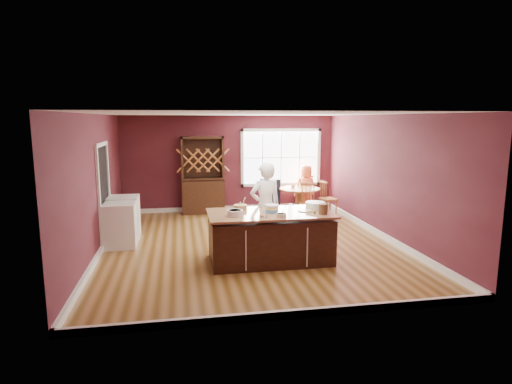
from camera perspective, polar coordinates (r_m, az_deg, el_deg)
The scene contains 28 objects.
room_shell at distance 8.79m, azimuth -0.88°, elevation 1.53°, with size 7.00×7.00×7.00m.
window at distance 12.45m, azimuth 3.35°, elevation 4.63°, with size 2.36×0.10×1.66m, color white, non-canonical shape.
doorway at distance 9.45m, azimuth -19.57°, elevation -0.45°, with size 0.08×1.26×2.13m, color white, non-canonical shape.
kitchen_island at distance 7.92m, azimuth 1.88°, elevation -6.14°, with size 2.27×1.19×0.92m.
dining_table at distance 11.66m, azimuth 5.81°, elevation -0.54°, with size 1.11×1.11×0.75m.
baker at distance 8.49m, azimuth 1.25°, elevation -1.95°, with size 0.65×0.42×1.77m, color white.
layer_cake at distance 7.78m, azimuth 2.12°, elevation -2.23°, with size 0.35×0.35×0.14m, color white, non-canonical shape.
bowl_blue at distance 7.51m, azimuth -2.83°, elevation -2.81°, with size 0.28×0.28×0.11m, color white.
bowl_yellow at distance 8.02m, azimuth -2.10°, elevation -2.05°, with size 0.25×0.25×0.09m, color #975F34.
bowl_pink at distance 7.43m, azimuth 0.99°, elevation -3.16°, with size 0.14×0.14×0.05m, color white.
bowl_olive at distance 7.44m, azimuth 3.41°, elevation -3.11°, with size 0.17×0.17×0.06m, color beige.
drinking_glass at distance 7.82m, azimuth 4.60°, elevation -2.16°, with size 0.08×0.08×0.15m, color silver.
dinner_plate at distance 7.96m, azimuth 6.55°, elevation -2.48°, with size 0.25×0.25×0.02m, color #FFEAAF.
white_tub at distance 8.20m, azimuth 7.90°, elevation -1.76°, with size 0.37×0.37×0.13m, color white.
stoneware_crock at distance 7.72m, azimuth 8.94°, elevation -2.25°, with size 0.16×0.16×0.19m, color brown.
toy_figurine at distance 7.79m, azimuth 7.81°, elevation -2.57°, with size 0.04×0.04×0.07m, color yellow, non-canonical shape.
rug at distance 11.76m, azimuth 5.77°, elevation -3.08°, with size 2.02×1.56×0.01m, color brown.
chair_east at distance 11.85m, azimuth 9.65°, elevation -0.73°, with size 0.40×0.39×0.96m, color brown, non-canonical shape.
chair_south at distance 10.88m, azimuth 6.90°, elevation -1.48°, with size 0.42×0.40×1.00m, color brown, non-canonical shape.
chair_north at distance 12.58m, azimuth 6.40°, elevation 0.05°, with size 0.42×0.40×1.01m, color #9A5228, non-canonical shape.
seated_woman at distance 12.23m, azimuth 6.64°, elevation 0.53°, with size 0.65×0.42×1.32m, color #ED6D41.
high_chair at distance 11.76m, azimuth 1.89°, elevation -0.51°, with size 0.42×0.42×1.03m, color black, non-canonical shape.
toddler at distance 11.77m, azimuth 1.86°, elevation 0.96°, with size 0.18×0.14×0.26m, color #8CA5BF, non-canonical shape.
table_plate at distance 11.57m, azimuth 6.95°, elevation 0.47°, with size 0.20×0.20×0.02m, color beige.
table_cup at distance 11.69m, azimuth 4.98°, elevation 0.82°, with size 0.13×0.13×0.10m, color white.
hutch at distance 11.92m, azimuth -7.12°, elevation 2.24°, with size 1.16×0.48×2.13m, color black.
washer at distance 9.20m, azimuth -17.65°, elevation -4.23°, with size 0.63×0.61×0.91m, color white.
dryer at distance 9.82m, azimuth -17.19°, elevation -3.27°, with size 0.65×0.63×0.94m, color white.
Camera 1 is at (-1.41, -8.59, 2.60)m, focal length 30.00 mm.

